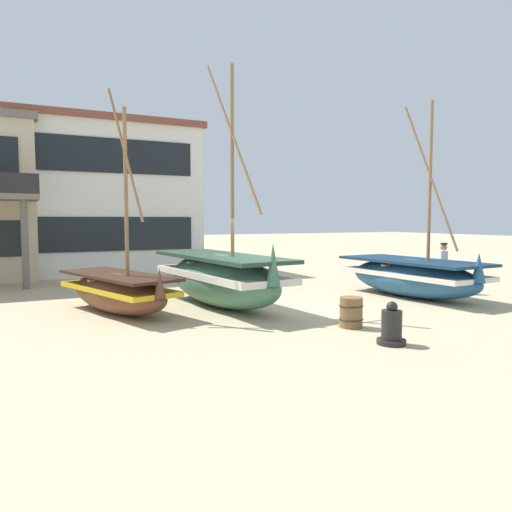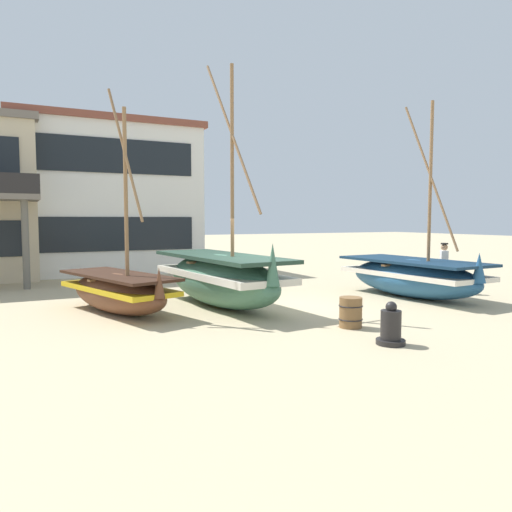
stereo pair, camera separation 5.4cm
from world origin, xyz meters
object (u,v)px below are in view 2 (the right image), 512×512
Objects in this scene: capstan_winch at (391,328)px; wooden_barrel at (351,312)px; harbor_building_main at (103,198)px; fisherman_by_hull at (444,268)px; fishing_boat_near_left at (413,276)px; fishing_boat_centre_large at (221,278)px; fishing_boat_far_right at (118,291)px.

wooden_barrel is (0.23, 1.57, 0.01)m from capstan_winch.
harbor_building_main is at bearing 98.54° from capstan_winch.
fisherman_by_hull is at bearing 25.01° from wooden_barrel.
fishing_boat_near_left is at bearing -172.92° from fisherman_by_hull.
wooden_barrel is (-6.10, -2.85, -0.48)m from fisherman_by_hull.
capstan_winch is (1.36, -5.45, -0.48)m from fishing_boat_centre_large.
capstan_winch is (4.18, -5.77, -0.25)m from fishing_boat_far_right.
capstan_winch is at bearing -54.08° from fishing_boat_far_right.
fisherman_by_hull is at bearing 34.90° from capstan_winch.
fishing_boat_centre_large reaches higher than fishing_boat_near_left.
fishing_boat_centre_large is 2.84m from fishing_boat_far_right.
harbor_building_main is (-8.95, 13.01, 2.67)m from fisherman_by_hull.
fishing_boat_near_left is 9.06m from fishing_boat_far_right.
fishing_boat_far_right is 12.12m from harbor_building_main.
fishing_boat_far_right is at bearing 170.16° from fishing_boat_near_left.
fishing_boat_far_right is (-2.82, 0.32, -0.23)m from fishing_boat_centre_large.
fisherman_by_hull is 6.75m from wooden_barrel.
fishing_boat_centre_large is 4.10× the size of fisherman_by_hull.
fishing_boat_near_left is 15.39m from harbor_building_main.
fishing_boat_centre_large is at bearing 168.65° from fishing_boat_near_left.
fishing_boat_far_right is at bearing 125.92° from capstan_winch.
harbor_building_main is (-1.25, 11.98, 2.69)m from fishing_boat_centre_large.
wooden_barrel is at bearing -149.61° from fishing_boat_near_left.
fishing_boat_near_left is 6.36m from capstan_winch.
fishing_boat_near_left is at bearing -9.84° from fishing_boat_far_right.
fishing_boat_centre_large reaches higher than fisherman_by_hull.
fisherman_by_hull is (1.58, 0.20, 0.17)m from fishing_boat_near_left.
fisherman_by_hull is at bearing -7.63° from fishing_boat_centre_large.
capstan_winch is at bearing -145.10° from fisherman_by_hull.
fishing_boat_far_right is (-8.93, 1.55, -0.08)m from fishing_boat_near_left.
fisherman_by_hull is at bearing -55.47° from harbor_building_main.
fishing_boat_centre_large is 0.81× the size of harbor_building_main.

